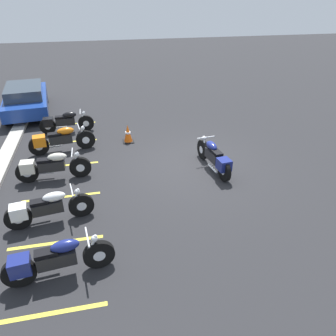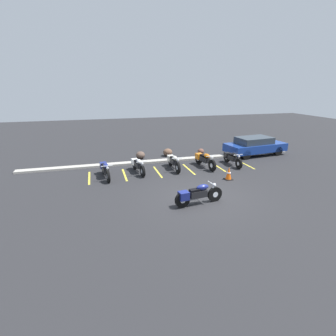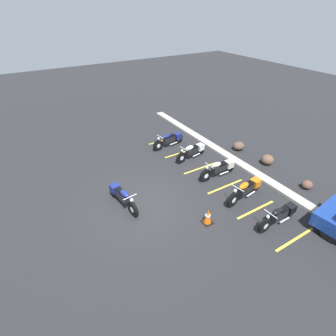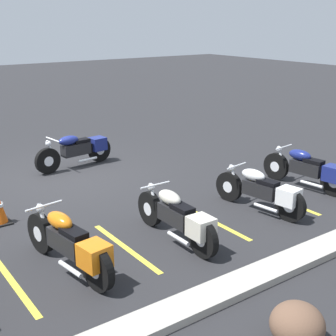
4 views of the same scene
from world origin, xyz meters
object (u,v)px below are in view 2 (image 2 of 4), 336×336
(parked_bike_1, at_px, (138,165))
(car_blue, at_px, (255,145))
(landscape_rock_2, at_px, (168,152))
(parked_bike_4, at_px, (232,158))
(landscape_rock_0, at_px, (140,155))
(parked_bike_3, at_px, (204,159))
(landscape_rock_1, at_px, (201,151))
(motorcycle_navy_featured, at_px, (197,194))
(parked_bike_0, at_px, (105,169))
(parked_bike_2, at_px, (173,161))
(traffic_cone, at_px, (229,174))

(parked_bike_1, relative_size, car_blue, 0.47)
(parked_bike_1, relative_size, landscape_rock_2, 3.24)
(parked_bike_4, xyz_separation_m, car_blue, (2.78, 1.79, 0.24))
(parked_bike_4, bearing_deg, landscape_rock_0, -120.28)
(parked_bike_3, distance_m, car_blue, 4.93)
(parked_bike_3, distance_m, landscape_rock_0, 4.49)
(parked_bike_3, xyz_separation_m, car_blue, (4.61, 1.73, 0.21))
(parked_bike_3, height_order, landscape_rock_1, parked_bike_3)
(motorcycle_navy_featured, distance_m, parked_bike_0, 5.73)
(parked_bike_2, relative_size, landscape_rock_2, 3.37)
(parked_bike_0, xyz_separation_m, parked_bike_3, (5.90, 0.31, 0.02))
(parked_bike_3, xyz_separation_m, landscape_rock_2, (-1.45, 3.06, -0.21))
(parked_bike_0, bearing_deg, car_blue, 94.26)
(motorcycle_navy_featured, bearing_deg, parked_bike_0, 120.67)
(car_blue, bearing_deg, parked_bike_4, -153.77)
(traffic_cone, bearing_deg, car_blue, 44.38)
(parked_bike_3, xyz_separation_m, landscape_rock_1, (1.00, 2.93, -0.27))
(landscape_rock_2, bearing_deg, parked_bike_1, -130.74)
(parked_bike_2, height_order, parked_bike_4, parked_bike_2)
(parked_bike_3, relative_size, parked_bike_4, 1.07)
(parked_bike_4, xyz_separation_m, landscape_rock_1, (-0.84, 2.99, -0.24))
(parked_bike_2, bearing_deg, landscape_rock_2, 171.13)
(parked_bike_3, height_order, landscape_rock_0, parked_bike_3)
(parked_bike_2, distance_m, landscape_rock_1, 4.04)
(parked_bike_3, relative_size, car_blue, 0.50)
(parked_bike_2, xyz_separation_m, landscape_rock_0, (-1.51, 2.77, -0.21))
(motorcycle_navy_featured, xyz_separation_m, parked_bike_3, (2.40, 4.85, 0.01))
(landscape_rock_0, bearing_deg, parked_bike_2, -61.41)
(parked_bike_2, height_order, landscape_rock_1, parked_bike_2)
(traffic_cone, bearing_deg, parked_bike_0, 161.25)
(landscape_rock_2, xyz_separation_m, traffic_cone, (1.82, -5.50, 0.06))
(parked_bike_0, xyz_separation_m, landscape_rock_1, (6.89, 3.24, -0.25))
(parked_bike_1, distance_m, parked_bike_2, 2.15)
(motorcycle_navy_featured, relative_size, parked_bike_3, 0.97)
(parked_bike_2, relative_size, car_blue, 0.49)
(motorcycle_navy_featured, bearing_deg, landscape_rock_2, 76.23)
(parked_bike_2, height_order, landscape_rock_2, parked_bike_2)
(car_blue, distance_m, traffic_cone, 5.96)
(parked_bike_3, relative_size, landscape_rock_0, 3.38)
(parked_bike_2, bearing_deg, parked_bike_0, -83.69)
(car_blue, height_order, landscape_rock_2, car_blue)
(motorcycle_navy_featured, relative_size, parked_bike_1, 1.04)
(parked_bike_3, xyz_separation_m, landscape_rock_0, (-3.42, 2.90, -0.23))
(motorcycle_navy_featured, distance_m, landscape_rock_1, 8.49)
(parked_bike_4, height_order, landscape_rock_2, parked_bike_4)
(parked_bike_1, relative_size, parked_bike_2, 0.96)
(parked_bike_2, relative_size, parked_bike_4, 1.04)
(landscape_rock_0, bearing_deg, parked_bike_1, -102.67)
(parked_bike_3, height_order, traffic_cone, parked_bike_3)
(parked_bike_2, bearing_deg, parked_bike_3, 86.08)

